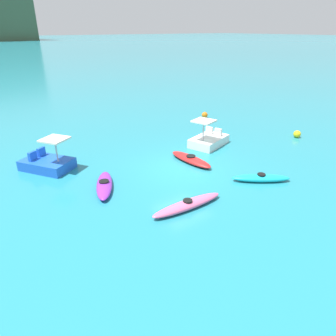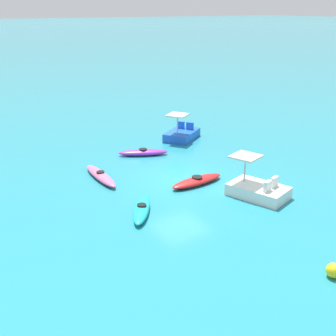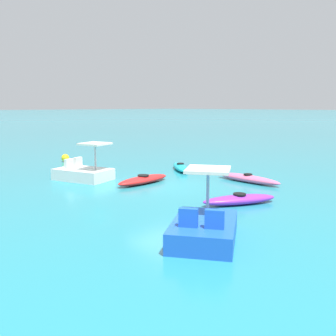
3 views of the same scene
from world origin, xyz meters
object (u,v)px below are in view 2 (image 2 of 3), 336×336
(kayak_red, at_px, (197,181))
(kayak_purple, at_px, (143,152))
(kayak_cyan, at_px, (142,209))
(buoy_yellow, at_px, (334,270))
(pedal_boat_blue, at_px, (182,134))
(kayak_pink, at_px, (101,176))
(pedal_boat_white, at_px, (258,189))

(kayak_red, relative_size, kayak_purple, 1.06)
(kayak_cyan, xyz_separation_m, kayak_purple, (-6.11, 3.50, 0.00))
(buoy_yellow, bearing_deg, pedal_boat_blue, 163.26)
(kayak_cyan, height_order, kayak_red, same)
(kayak_purple, xyz_separation_m, kayak_pink, (1.94, -3.37, -0.00))
(pedal_boat_white, bearing_deg, kayak_cyan, -104.26)
(pedal_boat_white, distance_m, pedal_boat_blue, 9.02)
(kayak_purple, relative_size, buoy_yellow, 5.86)
(kayak_purple, distance_m, kayak_pink, 3.88)
(kayak_purple, relative_size, pedal_boat_blue, 0.94)
(kayak_purple, bearing_deg, pedal_boat_white, 10.80)
(buoy_yellow, bearing_deg, pedal_boat_white, 158.19)
(kayak_red, height_order, kayak_pink, same)
(kayak_cyan, relative_size, buoy_yellow, 5.44)
(kayak_pink, bearing_deg, kayak_purple, 119.95)
(pedal_boat_white, relative_size, buoy_yellow, 6.04)
(pedal_boat_white, bearing_deg, buoy_yellow, -21.81)
(kayak_red, bearing_deg, kayak_purple, -179.53)
(pedal_boat_white, distance_m, buoy_yellow, 5.98)
(kayak_cyan, relative_size, kayak_red, 0.88)
(pedal_boat_white, height_order, pedal_boat_blue, same)
(kayak_cyan, xyz_separation_m, kayak_red, (-1.23, 3.54, 0.00))
(kayak_red, relative_size, pedal_boat_blue, 1.00)
(pedal_boat_white, xyz_separation_m, pedal_boat_blue, (-8.78, 2.09, 0.00))
(kayak_cyan, bearing_deg, kayak_pink, 178.09)
(kayak_purple, xyz_separation_m, pedal_boat_blue, (-1.42, 3.49, 0.17))
(kayak_pink, bearing_deg, kayak_red, 49.18)
(kayak_red, bearing_deg, buoy_yellow, -6.11)
(kayak_red, xyz_separation_m, pedal_boat_blue, (-6.30, 3.45, 0.17))
(kayak_pink, bearing_deg, buoy_yellow, 13.07)
(kayak_pink, height_order, pedal_boat_blue, pedal_boat_blue)
(pedal_boat_white, xyz_separation_m, buoy_yellow, (5.55, -2.22, -0.11))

